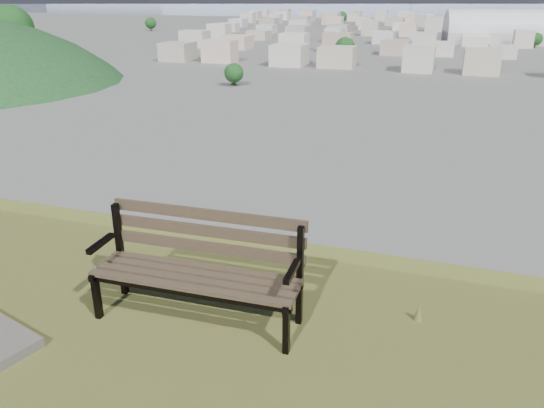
% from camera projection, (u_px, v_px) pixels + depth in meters
% --- Properties ---
extents(park_bench, '(1.76, 0.62, 0.91)m').
position_uv_depth(park_bench, '(200.00, 262.00, 4.41)').
color(park_bench, '#483929').
rests_on(park_bench, hilltop_mesa).
extents(arena, '(57.50, 32.08, 22.94)m').
position_uv_depth(arena, '(498.00, 33.00, 282.60)').
color(arena, '#B8B8B3').
rests_on(arena, ground).
extents(city_blocks, '(395.00, 361.00, 7.00)m').
position_uv_depth(city_blocks, '(454.00, 27.00, 356.98)').
color(city_blocks, beige).
rests_on(city_blocks, ground).
extents(city_trees, '(406.52, 387.20, 9.98)m').
position_uv_depth(city_trees, '(403.00, 32.00, 297.95)').
color(city_trees, '#35261A').
rests_on(city_trees, ground).
extents(bay_water, '(2400.00, 700.00, 0.12)m').
position_uv_depth(bay_water, '(458.00, 8.00, 802.34)').
color(bay_water, '#8894AD').
rests_on(bay_water, ground).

